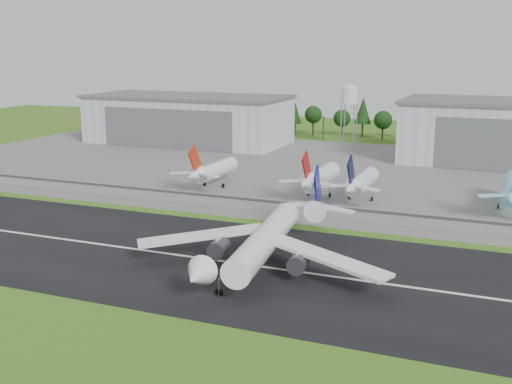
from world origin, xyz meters
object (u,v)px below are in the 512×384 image
at_px(parked_jet_red_a, 212,171).
at_px(parked_jet_red_b, 318,178).
at_px(main_airliner, 264,246).
at_px(parked_jet_navy, 360,183).

height_order(parked_jet_red_a, parked_jet_red_b, parked_jet_red_b).
height_order(main_airliner, parked_jet_red_a, main_airliner).
relative_size(parked_jet_red_a, parked_jet_red_b, 1.00).
distance_m(parked_jet_red_a, parked_jet_navy, 50.03).
bearing_deg(parked_jet_navy, parked_jet_red_b, 179.72).
height_order(parked_jet_red_a, parked_jet_navy, parked_jet_red_a).
bearing_deg(parked_jet_red_b, main_airliner, -82.48).
bearing_deg(parked_jet_red_b, parked_jet_red_a, -179.91).
bearing_deg(main_airliner, parked_jet_navy, -101.27).
relative_size(main_airliner, parked_jet_red_a, 1.89).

